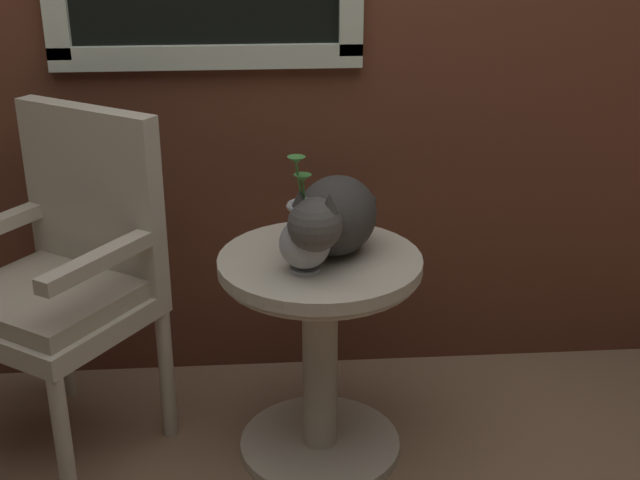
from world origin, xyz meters
The scene contains 4 objects.
wicker_side_table centered at (0.06, 0.25, 0.41)m, with size 0.55×0.55×0.62m.
wicker_chair centered at (-0.64, 0.37, 0.55)m, with size 0.64×0.64×0.98m.
cat centered at (0.09, 0.26, 0.73)m, with size 0.30×0.51×0.23m.
pewter_vase_with_ivy centered at (0.01, 0.16, 0.71)m, with size 0.13×0.14×0.32m.
Camera 1 is at (-0.10, -1.83, 1.54)m, focal length 48.02 mm.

